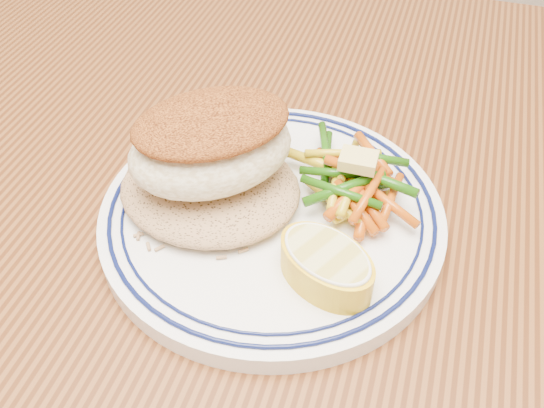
% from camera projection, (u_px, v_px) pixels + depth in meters
% --- Properties ---
extents(dining_table, '(1.50, 0.90, 0.75)m').
position_uv_depth(dining_table, '(283.00, 345.00, 0.48)').
color(dining_table, '#4A240E').
rests_on(dining_table, ground).
extents(plate, '(0.24, 0.24, 0.02)m').
position_uv_depth(plate, '(272.00, 214.00, 0.43)').
color(plate, white).
rests_on(plate, dining_table).
extents(rice_pilaf, '(0.13, 0.12, 0.02)m').
position_uv_depth(rice_pilaf, '(210.00, 185.00, 0.43)').
color(rice_pilaf, '#A17950').
rests_on(rice_pilaf, plate).
extents(fish_fillet, '(0.14, 0.14, 0.06)m').
position_uv_depth(fish_fillet, '(211.00, 143.00, 0.41)').
color(fish_fillet, '#F7EECC').
rests_on(fish_fillet, rice_pilaf).
extents(vegetable_pile, '(0.11, 0.11, 0.03)m').
position_uv_depth(vegetable_pile, '(352.00, 181.00, 0.43)').
color(vegetable_pile, '#1B500A').
rests_on(vegetable_pile, plate).
extents(butter_pat, '(0.03, 0.02, 0.01)m').
position_uv_depth(butter_pat, '(358.00, 160.00, 0.42)').
color(butter_pat, '#E7D171').
rests_on(butter_pat, vegetable_pile).
extents(lemon_wedge, '(0.08, 0.08, 0.03)m').
position_uv_depth(lemon_wedge, '(326.00, 265.00, 0.37)').
color(lemon_wedge, yellow).
rests_on(lemon_wedge, plate).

